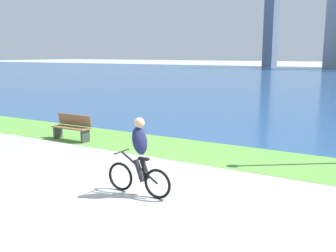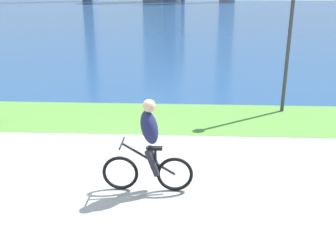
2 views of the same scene
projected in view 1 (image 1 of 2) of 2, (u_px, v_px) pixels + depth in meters
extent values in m
plane|color=#9E9E99|center=(124.00, 178.00, 9.41)|extent=(300.00, 300.00, 0.00)
cube|color=#59933D|center=(187.00, 150.00, 12.21)|extent=(120.00, 2.62, 0.01)
torus|color=black|center=(120.00, 176.00, 8.52)|extent=(0.64, 0.06, 0.64)
torus|color=black|center=(157.00, 184.00, 8.04)|extent=(0.64, 0.06, 0.64)
cylinder|color=black|center=(139.00, 167.00, 8.22)|extent=(0.94, 0.04, 0.61)
cylinder|color=black|center=(144.00, 170.00, 8.17)|extent=(0.04, 0.04, 0.47)
cube|color=black|center=(144.00, 159.00, 8.12)|extent=(0.24, 0.10, 0.05)
cylinder|color=black|center=(122.00, 152.00, 8.39)|extent=(0.03, 0.52, 0.03)
ellipsoid|color=#1E234C|center=(140.00, 141.00, 8.10)|extent=(0.40, 0.36, 0.65)
sphere|color=#D8AD84|center=(139.00, 123.00, 8.03)|extent=(0.22, 0.22, 0.22)
cylinder|color=#26262D|center=(139.00, 171.00, 8.10)|extent=(0.27, 0.11, 0.49)
cylinder|color=#26262D|center=(145.00, 168.00, 8.27)|extent=(0.27, 0.11, 0.49)
cube|color=brown|center=(71.00, 128.00, 13.45)|extent=(1.50, 0.45, 0.04)
cube|color=brown|center=(75.00, 120.00, 13.57)|extent=(1.50, 0.11, 0.40)
cube|color=#38383D|center=(85.00, 136.00, 13.16)|extent=(0.08, 0.37, 0.45)
cube|color=#38383D|center=(58.00, 132.00, 13.82)|extent=(0.08, 0.37, 0.45)
cube|color=slate|center=(272.00, 12.00, 82.65)|extent=(2.08, 4.43, 23.31)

